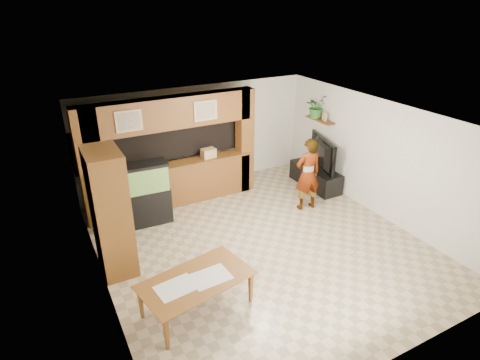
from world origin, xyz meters
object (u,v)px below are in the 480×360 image
person (308,174)px  dining_table (198,296)px  pantry_cabinet (110,213)px  television (317,153)px  aquarium (140,196)px

person → dining_table: (-3.54, -1.96, -0.56)m
pantry_cabinet → person: pantry_cabinet is taller
pantry_cabinet → television: size_ratio=1.63×
television → dining_table: 5.32m
aquarium → person: size_ratio=0.81×
aquarium → television: aquarium is taller
pantry_cabinet → person: 4.43m
pantry_cabinet → aquarium: (0.83, 1.31, -0.47)m
aquarium → person: 3.76m
person → dining_table: person is taller
television → person: (-0.93, -0.85, -0.06)m
person → dining_table: bearing=35.0°
aquarium → dining_table: bearing=-85.6°
television → aquarium: bearing=102.7°
aquarium → pantry_cabinet: bearing=-118.9°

